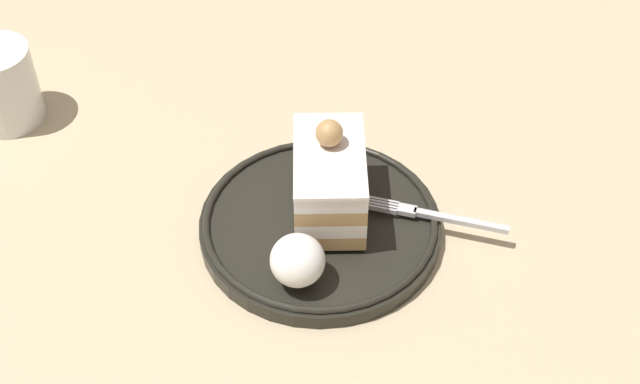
{
  "coord_description": "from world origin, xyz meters",
  "views": [
    {
      "loc": [
        -0.02,
        0.55,
        0.57
      ],
      "look_at": [
        -0.02,
        0.02,
        0.05
      ],
      "focal_mm": 50.54,
      "sensor_mm": 36.0,
      "label": 1
    }
  ],
  "objects_px": {
    "fork": "(430,215)",
    "drink_glass_near": "(2,88)",
    "cake_slice": "(329,179)",
    "whipped_cream_dollop": "(294,260)",
    "dessert_plate": "(320,225)"
  },
  "relations": [
    {
      "from": "fork",
      "to": "drink_glass_near",
      "type": "height_order",
      "value": "drink_glass_near"
    },
    {
      "from": "whipped_cream_dollop",
      "to": "fork",
      "type": "relative_size",
      "value": 0.35
    },
    {
      "from": "whipped_cream_dollop",
      "to": "fork",
      "type": "xyz_separation_m",
      "value": [
        -0.11,
        -0.07,
        -0.02
      ]
    },
    {
      "from": "fork",
      "to": "dessert_plate",
      "type": "bearing_deg",
      "value": 0.34
    },
    {
      "from": "cake_slice",
      "to": "drink_glass_near",
      "type": "distance_m",
      "value": 0.34
    },
    {
      "from": "dessert_plate",
      "to": "whipped_cream_dollop",
      "type": "bearing_deg",
      "value": 73.12
    },
    {
      "from": "fork",
      "to": "drink_glass_near",
      "type": "relative_size",
      "value": 1.56
    },
    {
      "from": "cake_slice",
      "to": "fork",
      "type": "relative_size",
      "value": 0.84
    },
    {
      "from": "cake_slice",
      "to": "fork",
      "type": "xyz_separation_m",
      "value": [
        -0.09,
        0.01,
        -0.03
      ]
    },
    {
      "from": "dessert_plate",
      "to": "drink_glass_near",
      "type": "relative_size",
      "value": 2.62
    },
    {
      "from": "drink_glass_near",
      "to": "cake_slice",
      "type": "bearing_deg",
      "value": 155.98
    },
    {
      "from": "cake_slice",
      "to": "whipped_cream_dollop",
      "type": "distance_m",
      "value": 0.08
    },
    {
      "from": "fork",
      "to": "drink_glass_near",
      "type": "distance_m",
      "value": 0.43
    },
    {
      "from": "whipped_cream_dollop",
      "to": "fork",
      "type": "height_order",
      "value": "whipped_cream_dollop"
    },
    {
      "from": "whipped_cream_dollop",
      "to": "fork",
      "type": "distance_m",
      "value": 0.13
    }
  ]
}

